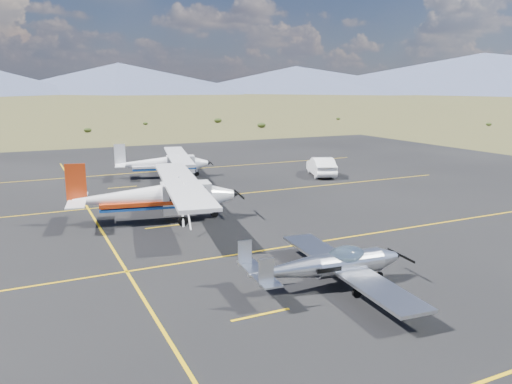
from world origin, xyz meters
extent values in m
plane|color=#383D1C|center=(0.00, 0.00, 0.00)|extent=(1600.00, 1600.00, 0.00)
cube|color=black|center=(0.00, 7.00, 0.00)|extent=(72.00, 72.00, 0.02)
cube|color=silver|center=(0.74, -2.68, 0.67)|extent=(1.94, 8.07, 0.11)
ellipsoid|color=#99BFD8|center=(0.74, -2.68, 1.09)|extent=(1.52, 0.95, 0.73)
cube|color=silver|center=(-2.54, -2.41, 0.92)|extent=(0.84, 2.71, 0.05)
cube|color=silver|center=(-2.75, -3.37, 1.32)|extent=(0.49, 0.09, 0.89)
cube|color=silver|center=(-2.59, -1.42, 1.32)|extent=(0.49, 0.09, 0.89)
cylinder|color=black|center=(2.15, -2.79, 0.16)|extent=(0.31, 0.10, 0.30)
cylinder|color=black|center=(0.47, -3.72, 0.19)|extent=(0.36, 0.13, 0.36)
cylinder|color=black|center=(0.65, -1.60, 0.19)|extent=(0.36, 0.13, 0.36)
cube|color=white|center=(-1.60, 8.30, 1.21)|extent=(2.72, 1.74, 1.55)
cube|color=white|center=(-1.82, 8.34, 2.02)|extent=(3.96, 12.74, 0.16)
cube|color=black|center=(-1.60, 8.30, 1.54)|extent=(2.05, 1.67, 0.63)
cube|color=#BA340F|center=(-3.07, 8.56, 1.10)|extent=(5.88, 2.32, 0.21)
cube|color=#BA340F|center=(-6.91, 9.24, 2.30)|extent=(0.97, 0.25, 1.84)
cube|color=white|center=(-6.91, 9.24, 1.39)|extent=(1.49, 3.77, 0.07)
cylinder|color=black|center=(-0.13, 8.04, 0.22)|extent=(0.43, 0.19, 0.41)
cylinder|color=black|center=(-2.15, 7.17, 0.26)|extent=(0.52, 0.24, 0.50)
cylinder|color=black|center=(-1.73, 9.54, 0.26)|extent=(0.52, 0.24, 0.50)
cube|color=white|center=(1.91, 20.68, 1.02)|extent=(2.29, 1.51, 1.29)
cube|color=white|center=(1.72, 20.72, 1.69)|extent=(3.63, 10.62, 0.13)
cube|color=black|center=(1.91, 20.68, 1.28)|extent=(1.73, 1.43, 0.53)
cube|color=white|center=(0.69, 20.93, 0.92)|extent=(4.92, 2.08, 0.17)
cube|color=white|center=(-2.49, 21.61, 1.93)|extent=(0.81, 0.23, 1.53)
cube|color=white|center=(-2.49, 21.61, 1.16)|extent=(1.34, 3.15, 0.06)
cylinder|color=black|center=(3.13, 20.42, 0.18)|extent=(0.36, 0.16, 0.34)
cylinder|color=black|center=(1.42, 19.75, 0.22)|extent=(0.44, 0.21, 0.42)
cylinder|color=black|center=(1.84, 21.72, 0.22)|extent=(0.44, 0.21, 0.42)
imported|color=white|center=(12.09, 16.50, 0.75)|extent=(3.02, 4.74, 1.48)
camera|label=1|loc=(-9.28, -16.31, 6.92)|focal=35.00mm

